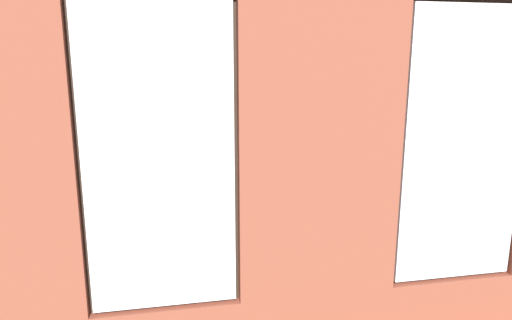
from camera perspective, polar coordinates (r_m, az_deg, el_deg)
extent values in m
cube|color=#99663D|center=(6.21, -0.33, -9.93)|extent=(6.62, 5.88, 0.10)
cube|color=brown|center=(3.30, 8.10, 2.86)|extent=(1.21, 0.16, 3.55)
cube|color=brown|center=(4.30, 22.54, -16.76)|extent=(1.06, 0.16, 0.57)
cube|color=white|center=(3.82, 24.58, 1.32)|extent=(1.00, 0.03, 2.11)
cube|color=#38281E|center=(3.86, 24.07, 1.50)|extent=(1.06, 0.04, 2.17)
cube|color=white|center=(3.10, -11.94, -0.15)|extent=(1.00, 0.03, 2.11)
cube|color=#38281E|center=(3.16, -11.93, 0.09)|extent=(1.06, 0.04, 2.17)
cube|color=tan|center=(3.79, 6.99, -15.57)|extent=(3.53, 0.24, 0.06)
cube|color=black|center=(3.38, 7.60, 3.29)|extent=(0.40, 0.03, 0.56)
cube|color=teal|center=(3.40, 7.52, 3.33)|extent=(0.34, 0.01, 0.50)
cube|color=black|center=(4.35, -2.97, -16.49)|extent=(2.06, 0.85, 0.42)
cube|color=black|center=(3.88, -2.33, -13.62)|extent=(2.06, 0.24, 0.38)
cube|color=black|center=(4.42, 9.11, -11.67)|extent=(0.22, 0.85, 0.24)
cube|color=black|center=(4.20, -15.90, -13.39)|extent=(0.22, 0.85, 0.24)
cube|color=black|center=(4.33, 2.34, -12.62)|extent=(0.74, 0.65, 0.12)
cube|color=black|center=(4.23, -8.68, -13.40)|extent=(0.74, 0.65, 0.12)
cube|color=black|center=(6.66, 19.79, -6.73)|extent=(0.89, 1.73, 0.42)
cube|color=black|center=(6.72, 22.39, -3.19)|extent=(0.28, 1.72, 0.38)
cube|color=black|center=(7.18, 16.83, -2.54)|extent=(0.85, 0.24, 0.24)
cube|color=black|center=(5.98, 23.80, -6.11)|extent=(0.85, 0.24, 0.24)
cube|color=black|center=(6.81, 18.26, -3.79)|extent=(0.66, 0.60, 0.12)
cube|color=black|center=(6.30, 21.19, -5.34)|extent=(0.66, 0.60, 0.12)
cube|color=olive|center=(6.26, -2.10, -5.28)|extent=(1.34, 0.78, 0.04)
cube|color=olive|center=(6.75, 2.62, -5.84)|extent=(0.07, 0.07, 0.39)
cube|color=olive|center=(6.58, -7.84, -6.45)|extent=(0.07, 0.07, 0.39)
cube|color=olive|center=(6.15, 4.11, -7.75)|extent=(0.07, 0.07, 0.39)
cube|color=olive|center=(5.96, -7.44, -8.50)|extent=(0.07, 0.07, 0.39)
cylinder|color=silver|center=(6.24, -2.10, -4.73)|extent=(0.07, 0.07, 0.09)
cylinder|color=brown|center=(6.15, -0.99, -5.07)|extent=(0.10, 0.10, 0.07)
sphere|color=#337F38|center=(6.12, -1.00, -4.24)|extent=(0.13, 0.13, 0.13)
cube|color=#59595B|center=(6.32, -3.75, -4.83)|extent=(0.17, 0.06, 0.02)
cube|color=black|center=(6.09, -5.68, -5.54)|extent=(0.15, 0.16, 0.02)
cube|color=#B2B2B7|center=(6.45, 0.96, -4.46)|extent=(0.14, 0.17, 0.02)
cube|color=black|center=(6.28, -25.33, -7.79)|extent=(1.18, 0.42, 0.54)
cube|color=black|center=(6.20, -25.58, -5.25)|extent=(0.45, 0.20, 0.05)
cube|color=black|center=(6.18, -25.63, -4.76)|extent=(0.06, 0.04, 0.06)
cube|color=black|center=(6.10, -25.91, -1.91)|extent=(1.03, 0.04, 0.57)
cube|color=black|center=(6.12, -25.86, -1.86)|extent=(0.98, 0.01, 0.52)
cylinder|color=olive|center=(7.82, -3.95, -3.70)|extent=(0.48, 0.48, 0.28)
ellipsoid|color=silver|center=(7.73, -3.99, -1.38)|extent=(1.06, 1.06, 0.43)
ellipsoid|color=navy|center=(7.70, -4.59, -0.64)|extent=(0.44, 0.44, 0.18)
cylinder|color=brown|center=(5.27, -21.97, -12.79)|extent=(0.30, 0.30, 0.30)
cylinder|color=brown|center=(5.19, -22.15, -10.86)|extent=(0.05, 0.05, 0.09)
ellipsoid|color=#286B2D|center=(5.08, -22.45, -7.52)|extent=(0.62, 0.62, 0.56)
cylinder|color=gray|center=(4.79, 15.47, -14.77)|extent=(0.29, 0.29, 0.32)
cylinder|color=brown|center=(4.64, 15.72, -11.02)|extent=(0.05, 0.05, 0.36)
cone|color=#286B2D|center=(4.46, 13.90, -7.14)|extent=(0.48, 0.21, 0.46)
cone|color=#286B2D|center=(4.38, 15.99, -7.25)|extent=(0.35, 0.45, 0.49)
cone|color=#286B2D|center=(4.41, 17.81, -7.87)|extent=(0.33, 0.52, 0.43)
cone|color=#286B2D|center=(4.59, 18.24, -7.10)|extent=(0.51, 0.24, 0.43)
cone|color=#286B2D|center=(4.69, 16.28, -6.35)|extent=(0.41, 0.48, 0.45)
cone|color=#286B2D|center=(4.62, 14.36, -6.39)|extent=(0.34, 0.49, 0.47)
cylinder|color=brown|center=(7.64, 12.43, -4.85)|extent=(0.13, 0.13, 0.15)
cylinder|color=brown|center=(7.60, 12.49, -3.73)|extent=(0.02, 0.02, 0.16)
ellipsoid|color=#286B2D|center=(7.56, 12.54, -2.61)|extent=(0.22, 0.22, 0.15)
cylinder|color=#47423D|center=(7.92, -20.13, -3.81)|extent=(0.37, 0.37, 0.39)
cylinder|color=brown|center=(7.82, -20.37, -0.69)|extent=(0.07, 0.07, 0.49)
cone|color=#3D8E42|center=(7.77, -22.27, 2.82)|extent=(0.55, 0.15, 0.58)
cone|color=#3D8E42|center=(7.47, -20.54, 2.20)|extent=(0.25, 0.63, 0.50)
cone|color=#3D8E42|center=(7.66, -18.78, 2.67)|extent=(0.61, 0.21, 0.52)
cone|color=#3D8E42|center=(7.94, -20.66, 3.16)|extent=(0.21, 0.55, 0.59)
cylinder|color=gray|center=(8.63, 13.41, -2.20)|extent=(0.35, 0.35, 0.35)
cylinder|color=brown|center=(8.58, 13.48, -0.74)|extent=(0.05, 0.05, 0.10)
ellipsoid|color=#337F38|center=(8.52, 13.58, 1.20)|extent=(0.71, 0.71, 0.49)
cylinder|color=#47423D|center=(7.14, 5.04, -5.78)|extent=(0.16, 0.16, 0.17)
cylinder|color=brown|center=(7.10, 5.06, -4.80)|extent=(0.02, 0.02, 0.09)
ellipsoid|color=#1E5B28|center=(7.06, 5.08, -3.74)|extent=(0.28, 0.28, 0.18)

